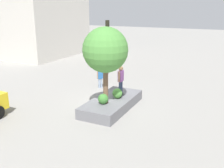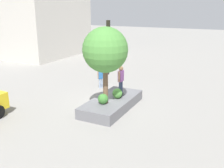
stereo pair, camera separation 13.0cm
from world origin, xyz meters
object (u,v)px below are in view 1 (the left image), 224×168
at_px(planter_ledge, 112,103).
at_px(skateboard, 121,95).
at_px(skateboarder, 121,78).
at_px(bystander_watching, 100,77).
at_px(traffic_light_corner, 107,38).
at_px(plaza_tree, 105,50).

bearing_deg(planter_ledge, skateboard, -17.06).
bearing_deg(planter_ledge, skateboarder, -17.06).
bearing_deg(bystander_watching, skateboard, -132.19).
xyz_separation_m(planter_ledge, traffic_light_corner, (7.04, 3.86, 2.88)).
bearing_deg(skateboard, skateboarder, 116.57).
xyz_separation_m(skateboard, traffic_light_corner, (6.31, 4.08, 2.52)).
bearing_deg(plaza_tree, skateboarder, -9.90).
xyz_separation_m(skateboard, bystander_watching, (2.48, 2.73, 0.22)).
bearing_deg(traffic_light_corner, skateboarder, -147.09).
height_order(planter_ledge, skateboard, skateboard).
bearing_deg(bystander_watching, skateboarder, -132.19).
bearing_deg(traffic_light_corner, plaza_tree, -153.78).
bearing_deg(skateboarder, traffic_light_corner, 32.91).
xyz_separation_m(planter_ledge, skateboard, (0.73, -0.22, 0.35)).
height_order(plaza_tree, skateboarder, plaza_tree).
relative_size(skateboard, traffic_light_corner, 0.18).
xyz_separation_m(plaza_tree, skateboarder, (1.46, -0.26, -1.87)).
height_order(skateboard, traffic_light_corner, traffic_light_corner).
relative_size(skateboarder, bystander_watching, 1.16).
bearing_deg(skateboarder, skateboard, -63.43).
distance_m(planter_ledge, skateboarder, 1.58).
relative_size(plaza_tree, traffic_light_corner, 0.90).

